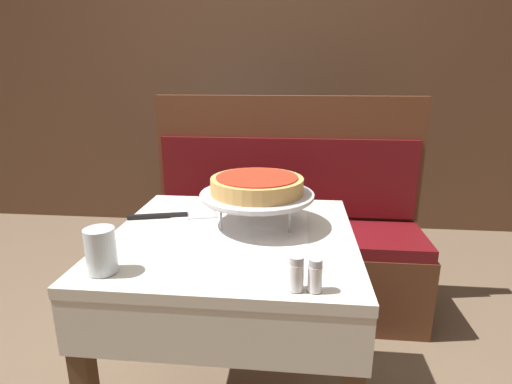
{
  "coord_description": "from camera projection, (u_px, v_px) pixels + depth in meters",
  "views": [
    {
      "loc": [
        0.19,
        -1.12,
        1.19
      ],
      "look_at": [
        0.07,
        0.05,
        0.84
      ],
      "focal_mm": 28.0,
      "sensor_mm": 36.0,
      "label": 1
    }
  ],
  "objects": [
    {
      "name": "water_glass_near",
      "position": [
        101.0,
        250.0,
        0.96
      ],
      "size": [
        0.07,
        0.07,
        0.11
      ],
      "color": "silver",
      "rests_on": "dining_table_front"
    },
    {
      "name": "pizza_server",
      "position": [
        176.0,
        215.0,
        1.36
      ],
      "size": [
        0.3,
        0.13,
        0.01
      ],
      "color": "#BCBCC1",
      "rests_on": "dining_table_front"
    },
    {
      "name": "napkin_holder",
      "position": [
        242.0,
        189.0,
        1.52
      ],
      "size": [
        0.1,
        0.05,
        0.09
      ],
      "color": "#B2B2B7",
      "rests_on": "dining_table_front"
    },
    {
      "name": "condiment_caddy",
      "position": [
        222.0,
        141.0,
        2.74
      ],
      "size": [
        0.15,
        0.15,
        0.17
      ],
      "color": "black",
      "rests_on": "dining_table_rear"
    },
    {
      "name": "deep_dish_pizza",
      "position": [
        257.0,
        185.0,
        1.25
      ],
      "size": [
        0.29,
        0.29,
        0.05
      ],
      "color": "tan",
      "rests_on": "pizza_pan_stand"
    },
    {
      "name": "salt_shaker",
      "position": [
        296.0,
        273.0,
        0.89
      ],
      "size": [
        0.03,
        0.03,
        0.08
      ],
      "color": "silver",
      "rests_on": "dining_table_front"
    },
    {
      "name": "dining_table_front",
      "position": [
        233.0,
        266.0,
        1.25
      ],
      "size": [
        0.74,
        0.74,
        0.72
      ],
      "color": "beige",
      "rests_on": "ground_plane"
    },
    {
      "name": "pizza_pan_stand",
      "position": [
        257.0,
        196.0,
        1.26
      ],
      "size": [
        0.36,
        0.36,
        0.11
      ],
      "color": "#ADADB2",
      "rests_on": "dining_table_front"
    },
    {
      "name": "dining_table_rear",
      "position": [
        231.0,
        164.0,
        2.7
      ],
      "size": [
        0.62,
        0.62,
        0.71
      ],
      "color": "#194799",
      "rests_on": "ground_plane"
    },
    {
      "name": "booth_bench",
      "position": [
        285.0,
        248.0,
        2.07
      ],
      "size": [
        1.37,
        0.45,
        1.09
      ],
      "color": "brown",
      "rests_on": "ground_plane"
    },
    {
      "name": "pepper_shaker",
      "position": [
        315.0,
        275.0,
        0.88
      ],
      "size": [
        0.03,
        0.03,
        0.08
      ],
      "color": "silver",
      "rests_on": "dining_table_front"
    },
    {
      "name": "back_wall_panel",
      "position": [
        273.0,
        74.0,
        3.01
      ],
      "size": [
        6.0,
        0.04,
        2.4
      ],
      "primitive_type": "cube",
      "color": "brown",
      "rests_on": "ground_plane"
    }
  ]
}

